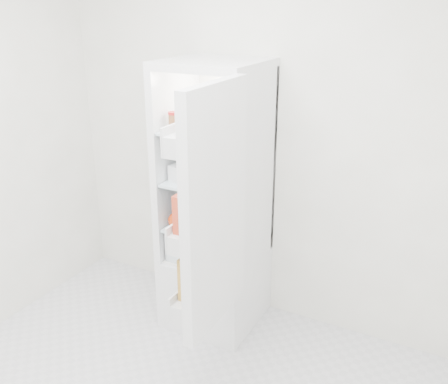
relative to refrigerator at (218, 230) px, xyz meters
The scene contains 21 objects.
room_walls 1.57m from the refrigerator, 80.89° to the right, with size 3.02×3.02×2.61m.
refrigerator is the anchor object (origin of this frame).
shelf_low 0.10m from the refrigerator, 90.00° to the right, with size 0.49×0.53×0.01m, color silver.
shelf_mid 0.39m from the refrigerator, 90.00° to the right, with size 0.49×0.53×0.01m, color silver.
shelf_top 0.72m from the refrigerator, 90.00° to the right, with size 0.49×0.53×0.01m, color silver.
crisper_left 0.15m from the refrigerator, 152.98° to the right, with size 0.23×0.46×0.22m, color silver, non-canonical shape.
crisper_right 0.15m from the refrigerator, 27.02° to the right, with size 0.23×0.46×0.22m, color silver, non-canonical shape.
condiment_jars 0.79m from the refrigerator, 102.57° to the right, with size 0.38×0.16×0.08m.
squeeze_bottle 0.84m from the refrigerator, 20.25° to the left, with size 0.05×0.05×0.17m, color white.
tub_white 0.50m from the refrigerator, 128.95° to the right, with size 0.16×0.16×0.10m, color white.
tub_cream 0.47m from the refrigerator, 81.24° to the right, with size 0.13×0.13×0.07m, color silver.
tin_red 0.45m from the refrigerator, 42.56° to the right, with size 0.08×0.08×0.05m, color #B32E1A.
foil_tray 0.43m from the refrigerator, 156.39° to the right, with size 0.18×0.13×0.04m, color #B8B8BD.
tub_green 0.48m from the refrigerator, 28.16° to the left, with size 0.11×0.15×0.09m, color #3B8352.
red_cabbage 0.26m from the refrigerator, 51.02° to the right, with size 0.16×0.16×0.16m, color #5D2163.
bell_pepper 0.33m from the refrigerator, 125.66° to the right, with size 0.11×0.11×0.11m, color red.
mushroom_bowl 0.20m from the refrigerator, behind, with size 0.16×0.16×0.08m, color #9ABDE5.
salad_bag 0.36m from the refrigerator, 55.82° to the right, with size 0.12×0.12×0.12m, color #ABC594.
citrus_pile 0.18m from the refrigerator, 136.53° to the right, with size 0.20×0.24×0.16m.
veg_pile 0.18m from the refrigerator, 26.82° to the right, with size 0.16×0.30×0.10m.
fridge_door 0.83m from the refrigerator, 64.49° to the right, with size 0.18×0.60×1.30m.
Camera 1 is at (1.28, -1.44, 2.13)m, focal length 40.00 mm.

